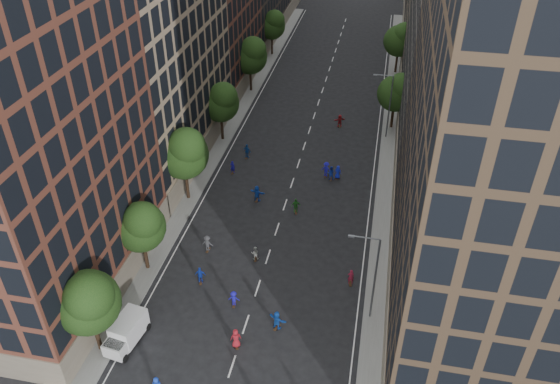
% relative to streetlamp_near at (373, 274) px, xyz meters
% --- Properties ---
extents(ground, '(240.00, 240.00, 0.00)m').
position_rel_streetlamp_near_xyz_m(ground, '(-10.37, 28.00, -5.17)').
color(ground, black).
rests_on(ground, ground).
extents(sidewalk_left, '(4.00, 105.00, 0.15)m').
position_rel_streetlamp_near_xyz_m(sidewalk_left, '(-22.37, 35.50, -5.09)').
color(sidewalk_left, slate).
rests_on(sidewalk_left, ground).
extents(sidewalk_right, '(4.00, 105.00, 0.15)m').
position_rel_streetlamp_near_xyz_m(sidewalk_right, '(1.63, 35.50, -5.09)').
color(sidewalk_right, slate).
rests_on(sidewalk_right, ground).
extents(bldg_left_a, '(14.00, 22.00, 30.00)m').
position_rel_streetlamp_near_xyz_m(bldg_left_a, '(-29.37, -1.00, 9.83)').
color(bldg_left_a, '#5A2E22').
rests_on(bldg_left_a, ground).
extents(bldg_left_b, '(14.00, 26.00, 34.00)m').
position_rel_streetlamp_near_xyz_m(bldg_left_b, '(-29.37, 23.00, 11.83)').
color(bldg_left_b, '#90795E').
rests_on(bldg_left_b, ground).
extents(bldg_right_a, '(14.00, 30.00, 36.00)m').
position_rel_streetlamp_near_xyz_m(bldg_right_a, '(8.63, 3.00, 12.83)').
color(bldg_right_a, '#443324').
rests_on(bldg_right_a, ground).
extents(bldg_right_b, '(14.00, 28.00, 33.00)m').
position_rel_streetlamp_near_xyz_m(bldg_right_b, '(8.63, 32.00, 11.33)').
color(bldg_right_b, '#625A51').
rests_on(bldg_right_b, ground).
extents(tree_left_0, '(5.20, 5.20, 8.83)m').
position_rel_streetlamp_near_xyz_m(tree_left_0, '(-21.38, -8.15, 0.79)').
color(tree_left_0, black).
rests_on(tree_left_0, ground).
extents(tree_left_1, '(4.80, 4.80, 8.21)m').
position_rel_streetlamp_near_xyz_m(tree_left_1, '(-21.39, 1.86, 0.38)').
color(tree_left_1, black).
rests_on(tree_left_1, ground).
extents(tree_left_2, '(5.60, 5.60, 9.45)m').
position_rel_streetlamp_near_xyz_m(tree_left_2, '(-21.36, 13.83, 1.19)').
color(tree_left_2, black).
rests_on(tree_left_2, ground).
extents(tree_left_3, '(5.00, 5.00, 8.58)m').
position_rel_streetlamp_near_xyz_m(tree_left_3, '(-21.38, 27.85, 0.65)').
color(tree_left_3, black).
rests_on(tree_left_3, ground).
extents(tree_left_4, '(5.40, 5.40, 9.08)m').
position_rel_streetlamp_near_xyz_m(tree_left_4, '(-21.37, 43.84, 0.93)').
color(tree_left_4, black).
rests_on(tree_left_4, ground).
extents(tree_left_5, '(4.80, 4.80, 8.33)m').
position_rel_streetlamp_near_xyz_m(tree_left_5, '(-21.39, 59.86, 0.51)').
color(tree_left_5, black).
rests_on(tree_left_5, ground).
extents(tree_right_a, '(5.00, 5.00, 8.39)m').
position_rel_streetlamp_near_xyz_m(tree_right_a, '(1.02, 35.85, 0.46)').
color(tree_right_a, black).
rests_on(tree_right_a, ground).
extents(tree_right_b, '(5.20, 5.20, 8.83)m').
position_rel_streetlamp_near_xyz_m(tree_right_b, '(1.02, 55.85, 0.79)').
color(tree_right_b, black).
rests_on(tree_right_b, ground).
extents(streetlamp_near, '(2.64, 0.22, 9.06)m').
position_rel_streetlamp_near_xyz_m(streetlamp_near, '(0.00, 0.00, 0.00)').
color(streetlamp_near, '#595B60').
rests_on(streetlamp_near, ground).
extents(streetlamp_far, '(2.64, 0.22, 9.06)m').
position_rel_streetlamp_near_xyz_m(streetlamp_far, '(0.00, 33.00, 0.00)').
color(streetlamp_far, '#595B60').
rests_on(streetlamp_far, ground).
extents(cargo_van, '(2.64, 4.57, 2.31)m').
position_rel_streetlamp_near_xyz_m(cargo_van, '(-19.65, -6.81, -3.95)').
color(cargo_van, white).
rests_on(cargo_van, ground).
extents(skater_3, '(1.06, 0.67, 1.57)m').
position_rel_streetlamp_near_xyz_m(skater_3, '(-11.96, -1.00, -4.38)').
color(skater_3, '#1B15B0').
rests_on(skater_3, ground).
extents(skater_4, '(1.09, 0.58, 1.77)m').
position_rel_streetlamp_near_xyz_m(skater_4, '(-15.85, 1.19, -4.28)').
color(skater_4, '#1532AD').
rests_on(skater_4, ground).
extents(skater_5, '(1.80, 1.18, 1.86)m').
position_rel_streetlamp_near_xyz_m(skater_5, '(-7.61, -2.84, -4.24)').
color(skater_5, '#1548AE').
rests_on(skater_5, ground).
extents(skater_6, '(1.09, 0.93, 1.89)m').
position_rel_streetlamp_near_xyz_m(skater_6, '(-10.55, -5.45, -4.22)').
color(skater_6, maroon).
rests_on(skater_6, ground).
extents(skater_7, '(0.67, 0.49, 1.67)m').
position_rel_streetlamp_near_xyz_m(skater_7, '(-1.87, 3.83, -4.33)').
color(skater_7, maroon).
rests_on(skater_7, ground).
extents(skater_8, '(0.86, 0.73, 1.53)m').
position_rel_streetlamp_near_xyz_m(skater_8, '(-11.53, 5.35, -4.40)').
color(skater_8, silver).
rests_on(skater_8, ground).
extents(skater_9, '(1.20, 0.74, 1.80)m').
position_rel_streetlamp_near_xyz_m(skater_9, '(-16.57, 5.70, -4.27)').
color(skater_9, '#3E3E43').
rests_on(skater_9, ground).
extents(skater_10, '(1.13, 0.74, 1.79)m').
position_rel_streetlamp_near_xyz_m(skater_10, '(-8.91, 13.81, -4.27)').
color(skater_10, '#247222').
rests_on(skater_10, ground).
extents(skater_11, '(1.88, 0.94, 1.95)m').
position_rel_streetlamp_near_xyz_m(skater_11, '(-13.66, 15.13, -4.20)').
color(skater_11, '#1645B8').
rests_on(skater_11, ground).
extents(skater_12, '(0.92, 0.68, 1.71)m').
position_rel_streetlamp_near_xyz_m(skater_12, '(-5.13, 21.60, -4.31)').
color(skater_12, '#1620B6').
rests_on(skater_12, ground).
extents(skater_13, '(0.65, 0.47, 1.65)m').
position_rel_streetlamp_near_xyz_m(skater_13, '(-17.98, 20.23, -4.34)').
color(skater_13, '#1913A0').
rests_on(skater_13, ground).
extents(skater_14, '(0.95, 0.78, 1.79)m').
position_rel_streetlamp_near_xyz_m(skater_14, '(-5.93, 21.17, -4.27)').
color(skater_14, '#142CA3').
rests_on(skater_14, ground).
extents(skater_15, '(1.39, 1.02, 1.93)m').
position_rel_streetlamp_near_xyz_m(skater_15, '(-6.57, 21.79, -4.20)').
color(skater_15, '#1A15AD').
rests_on(skater_15, ground).
extents(skater_16, '(1.21, 0.86, 1.91)m').
position_rel_streetlamp_near_xyz_m(skater_16, '(-17.10, 24.04, -4.21)').
color(skater_16, navy).
rests_on(skater_16, ground).
extents(skater_17, '(1.73, 1.16, 1.79)m').
position_rel_streetlamp_near_xyz_m(skater_17, '(-6.37, 34.84, -4.27)').
color(skater_17, '#AB1C22').
rests_on(skater_17, ground).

